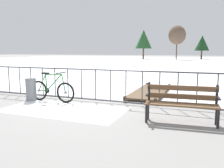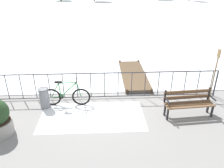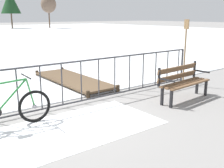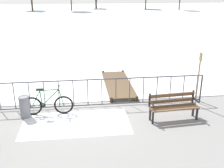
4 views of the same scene
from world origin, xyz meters
TOP-DOWN VIEW (x-y plane):
  - ground_plane at (0.00, 0.00)m, footprint 160.00×160.00m
  - frozen_pond at (0.00, 28.40)m, footprint 80.00×56.00m
  - snow_patch at (-0.18, -1.20)m, footprint 3.43×1.77m
  - railing_fence at (0.00, 0.00)m, footprint 9.06×0.06m
  - bicycle_near_railing at (-1.12, -0.42)m, footprint 1.71×0.52m
  - park_bench at (2.99, -1.23)m, footprint 1.63×0.60m
  - trash_bin at (-1.87, -0.52)m, footprint 0.35×0.35m
  - oar_upright at (4.19, -0.32)m, footprint 0.04×0.16m
  - wooden_dock at (1.63, 1.98)m, footprint 1.10×3.45m

SIDE VIEW (x-z plane):
  - ground_plane at x=0.00m, z-range 0.00..0.00m
  - snow_patch at x=-0.18m, z-range 0.00..0.01m
  - frozen_pond at x=0.00m, z-range 0.00..0.03m
  - wooden_dock at x=1.63m, z-range 0.02..0.22m
  - bicycle_near_railing at x=-1.12m, z-range -0.12..0.86m
  - trash_bin at x=-1.87m, z-range 0.01..0.74m
  - park_bench at x=2.99m, z-range 0.07..0.96m
  - railing_fence at x=0.00m, z-range 0.02..1.09m
  - oar_upright at x=4.19m, z-range 0.15..2.13m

